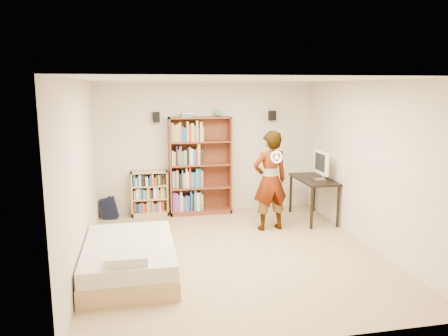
# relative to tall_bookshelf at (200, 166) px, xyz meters

# --- Properties ---
(ground) EXTENTS (4.50, 5.00, 0.01)m
(ground) POSITION_rel_tall_bookshelf_xyz_m (0.19, -2.32, -1.00)
(ground) COLOR tan
(ground) RESTS_ON ground
(room_shell) EXTENTS (4.52, 5.02, 2.71)m
(room_shell) POSITION_rel_tall_bookshelf_xyz_m (0.19, -2.32, 0.76)
(room_shell) COLOR beige
(room_shell) RESTS_ON ground
(crown_molding) EXTENTS (4.50, 5.00, 0.06)m
(crown_molding) POSITION_rel_tall_bookshelf_xyz_m (0.19, -2.32, 1.67)
(crown_molding) COLOR silver
(crown_molding) RESTS_ON room_shell
(speaker_left) EXTENTS (0.14, 0.12, 0.20)m
(speaker_left) POSITION_rel_tall_bookshelf_xyz_m (-0.86, 0.08, 1.00)
(speaker_left) COLOR black
(speaker_left) RESTS_ON room_shell
(speaker_right) EXTENTS (0.14, 0.12, 0.20)m
(speaker_right) POSITION_rel_tall_bookshelf_xyz_m (1.54, 0.08, 1.00)
(speaker_right) COLOR black
(speaker_right) RESTS_ON room_shell
(wall_shelf) EXTENTS (0.25, 0.16, 0.02)m
(wall_shelf) POSITION_rel_tall_bookshelf_xyz_m (1.54, 0.09, 0.55)
(wall_shelf) COLOR black
(wall_shelf) RESTS_ON room_shell
(tall_bookshelf) EXTENTS (1.26, 0.37, 1.99)m
(tall_bookshelf) POSITION_rel_tall_bookshelf_xyz_m (0.00, 0.00, 0.00)
(tall_bookshelf) COLOR maroon
(tall_bookshelf) RESTS_ON ground
(low_bookshelf) EXTENTS (0.73, 0.27, 0.92)m
(low_bookshelf) POSITION_rel_tall_bookshelf_xyz_m (-1.04, 0.05, -0.54)
(low_bookshelf) COLOR tan
(low_bookshelf) RESTS_ON ground
(computer_desk) EXTENTS (0.61, 1.22, 0.83)m
(computer_desk) POSITION_rel_tall_bookshelf_xyz_m (2.12, -0.86, -0.58)
(computer_desk) COLOR black
(computer_desk) RESTS_ON ground
(imac) EXTENTS (0.13, 0.56, 0.55)m
(imac) POSITION_rel_tall_bookshelf_xyz_m (2.17, -1.00, 0.11)
(imac) COLOR white
(imac) RESTS_ON computer_desk
(daybed) EXTENTS (1.25, 1.92, 0.57)m
(daybed) POSITION_rel_tall_bookshelf_xyz_m (-1.42, -2.77, -0.71)
(daybed) COLOR beige
(daybed) RESTS_ON ground
(person) EXTENTS (0.72, 0.52, 1.83)m
(person) POSITION_rel_tall_bookshelf_xyz_m (1.09, -1.28, -0.08)
(person) COLOR black
(person) RESTS_ON ground
(wii_wheel) EXTENTS (0.22, 0.08, 0.22)m
(wii_wheel) POSITION_rel_tall_bookshelf_xyz_m (1.09, -1.62, 0.40)
(wii_wheel) COLOR white
(wii_wheel) RESTS_ON person
(navy_bag) EXTENTS (0.35, 0.25, 0.44)m
(navy_bag) POSITION_rel_tall_bookshelf_xyz_m (-1.85, -0.03, -0.78)
(navy_bag) COLOR black
(navy_bag) RESTS_ON ground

